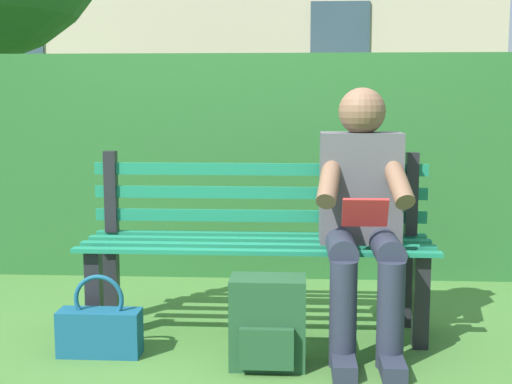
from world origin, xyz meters
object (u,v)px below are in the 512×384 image
park_bench (258,240)px  person_seated (362,209)px  backpack (268,323)px  handbag (100,330)px

park_bench → person_seated: person_seated is taller
park_bench → backpack: park_bench is taller
park_bench → backpack: 0.56m
park_bench → person_seated: (-0.49, 0.17, 0.18)m
backpack → handbag: 0.76m
park_bench → backpack: bearing=98.0°
park_bench → person_seated: size_ratio=1.41×
backpack → person_seated: bearing=-143.0°
person_seated → backpack: size_ratio=3.06×
park_bench → backpack: size_ratio=4.31×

